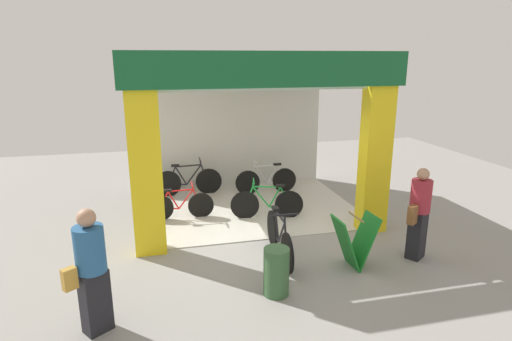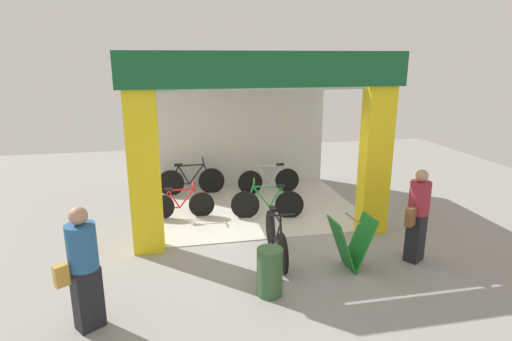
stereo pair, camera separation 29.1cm
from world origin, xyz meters
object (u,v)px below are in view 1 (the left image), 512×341
(bicycle_inside_0, at_px, (267,203))
(pedestrian_1, at_px, (91,270))
(bicycle_inside_3, at_px, (188,181))
(bicycle_parked_0, at_px, (279,238))
(bicycle_inside_1, at_px, (181,205))
(sandwich_board_sign, at_px, (354,242))
(trash_bin, at_px, (276,272))
(bicycle_inside_2, at_px, (266,180))
(pedestrian_0, at_px, (419,213))

(bicycle_inside_0, relative_size, pedestrian_1, 0.94)
(bicycle_inside_3, xyz_separation_m, bicycle_parked_0, (1.26, -3.89, 0.00))
(bicycle_inside_1, xyz_separation_m, bicycle_inside_3, (0.30, 1.62, 0.06))
(bicycle_inside_1, bearing_deg, sandwich_board_sign, -46.91)
(trash_bin, bearing_deg, bicycle_inside_2, 76.80)
(sandwich_board_sign, bearing_deg, trash_bin, -161.05)
(sandwich_board_sign, bearing_deg, bicycle_inside_2, 95.49)
(bicycle_inside_2, height_order, pedestrian_1, pedestrian_1)
(trash_bin, bearing_deg, bicycle_inside_1, 109.22)
(pedestrian_0, bearing_deg, bicycle_parked_0, 166.35)
(bicycle_inside_1, distance_m, bicycle_inside_2, 2.64)
(bicycle_inside_3, relative_size, pedestrian_0, 1.04)
(pedestrian_0, height_order, trash_bin, pedestrian_0)
(sandwich_board_sign, bearing_deg, pedestrian_1, -168.51)
(bicycle_inside_0, xyz_separation_m, pedestrian_1, (-3.16, -3.28, 0.53))
(bicycle_inside_2, relative_size, trash_bin, 2.19)
(bicycle_parked_0, xyz_separation_m, pedestrian_1, (-2.87, -1.42, 0.50))
(bicycle_parked_0, bearing_deg, bicycle_inside_1, 124.56)
(sandwich_board_sign, relative_size, pedestrian_0, 0.56)
(bicycle_parked_0, relative_size, pedestrian_0, 1.05)
(sandwich_board_sign, bearing_deg, bicycle_inside_0, 108.88)
(bicycle_inside_2, xyz_separation_m, bicycle_parked_0, (-0.72, -3.58, 0.02))
(pedestrian_1, bearing_deg, bicycle_parked_0, 26.27)
(bicycle_inside_2, bearing_deg, trash_bin, -103.20)
(pedestrian_1, bearing_deg, sandwich_board_sign, 11.49)
(bicycle_inside_0, distance_m, bicycle_parked_0, 1.88)
(bicycle_inside_2, bearing_deg, bicycle_parked_0, -101.42)
(bicycle_inside_1, relative_size, bicycle_inside_2, 0.89)
(bicycle_inside_0, relative_size, bicycle_inside_1, 1.09)
(bicycle_parked_0, distance_m, pedestrian_0, 2.44)
(bicycle_inside_3, bearing_deg, bicycle_parked_0, -72.02)
(bicycle_inside_3, xyz_separation_m, sandwich_board_sign, (2.39, -4.49, 0.08))
(bicycle_inside_2, relative_size, pedestrian_1, 0.96)
(bicycle_inside_1, bearing_deg, pedestrian_0, -36.06)
(bicycle_inside_0, height_order, bicycle_parked_0, bicycle_parked_0)
(bicycle_inside_2, bearing_deg, pedestrian_1, -125.73)
(bicycle_inside_1, height_order, pedestrian_0, pedestrian_0)
(bicycle_inside_3, height_order, bicycle_parked_0, bicycle_parked_0)
(sandwich_board_sign, distance_m, trash_bin, 1.59)
(sandwich_board_sign, bearing_deg, bicycle_inside_1, 133.09)
(bicycle_inside_2, xyz_separation_m, sandwich_board_sign, (0.40, -4.19, 0.10))
(bicycle_inside_2, relative_size, bicycle_parked_0, 0.94)
(trash_bin, bearing_deg, pedestrian_0, 11.61)
(bicycle_parked_0, xyz_separation_m, sandwich_board_sign, (1.13, -0.61, 0.08))
(sandwich_board_sign, relative_size, pedestrian_1, 0.55)
(bicycle_parked_0, height_order, pedestrian_1, pedestrian_1)
(bicycle_inside_2, bearing_deg, sandwich_board_sign, -84.51)
(sandwich_board_sign, bearing_deg, bicycle_inside_3, 117.98)
(bicycle_inside_1, distance_m, trash_bin, 3.59)
(bicycle_inside_0, xyz_separation_m, trash_bin, (-0.66, -2.98, 0.02))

